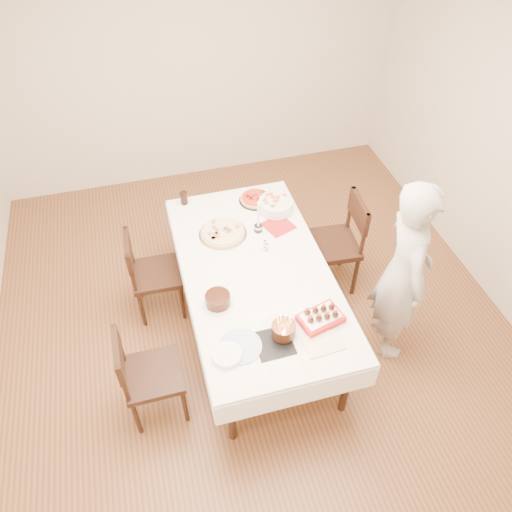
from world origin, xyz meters
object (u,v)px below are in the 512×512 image
object	(u,v)px
chair_right_savory	(331,245)
chair_left_savory	(157,274)
birthday_cake	(284,327)
pizza_pepperoni	(255,199)
cola_glass	(184,198)
layer_cake	(218,300)
chair_left_dessert	(153,374)
taper_candle	(258,216)
pasta_bowl	(276,205)
strawberry_box	(321,317)
dining_table	(256,300)
pizza_white	(223,233)
person	(403,273)

from	to	relation	value
chair_right_savory	chair_left_savory	size ratio (longest dim) A/B	1.11
chair_right_savory	birthday_cake	world-z (taller)	chair_right_savory
pizza_pepperoni	cola_glass	world-z (taller)	cola_glass
layer_cake	chair_left_dessert	bearing A→B (deg)	-154.03
pizza_pepperoni	taper_candle	world-z (taller)	taper_candle
chair_left_dessert	pasta_bowl	world-z (taller)	chair_left_dessert
pasta_bowl	pizza_pepperoni	bearing A→B (deg)	128.06
strawberry_box	dining_table	bearing A→B (deg)	117.09
chair_right_savory	strawberry_box	xyz separation A→B (m)	(-0.50, -0.98, 0.30)
chair_left_savory	birthday_cake	xyz separation A→B (m)	(0.79, -1.13, 0.40)
dining_table	pasta_bowl	distance (m)	0.88
pasta_bowl	cola_glass	xyz separation A→B (m)	(-0.78, 0.31, 0.00)
chair_right_savory	chair_left_dessert	xyz separation A→B (m)	(-1.74, -0.90, -0.04)
taper_candle	cola_glass	distance (m)	0.78
chair_right_savory	pasta_bowl	xyz separation A→B (m)	(-0.45, 0.31, 0.32)
chair_right_savory	strawberry_box	distance (m)	1.14
dining_table	taper_candle	bearing A→B (deg)	72.31
pizza_white	dining_table	bearing A→B (deg)	-71.13
dining_table	strawberry_box	distance (m)	0.80
dining_table	pizza_pepperoni	xyz separation A→B (m)	(0.23, 0.85, 0.40)
person	birthday_cake	distance (m)	1.07
chair_left_savory	chair_left_dessert	xyz separation A→B (m)	(-0.15, -1.00, 0.00)
chair_left_savory	layer_cake	xyz separation A→B (m)	(0.41, -0.73, 0.36)
taper_candle	layer_cake	world-z (taller)	taper_candle
chair_right_savory	layer_cake	world-z (taller)	chair_right_savory
chair_left_dessert	layer_cake	world-z (taller)	chair_left_dessert
chair_left_savory	chair_right_savory	bearing A→B (deg)	178.40
chair_left_dessert	strawberry_box	size ratio (longest dim) A/B	2.88
pizza_white	pizza_pepperoni	world-z (taller)	same
person	taper_candle	xyz separation A→B (m)	(-0.92, 0.86, 0.07)
taper_candle	chair_right_savory	bearing A→B (deg)	-6.82
pizza_pepperoni	layer_cake	world-z (taller)	layer_cake
person	layer_cake	distance (m)	1.43
birthday_cake	taper_candle	bearing A→B (deg)	83.62
cola_glass	strawberry_box	bearing A→B (deg)	-65.74
pizza_white	pasta_bowl	distance (m)	0.57
chair_left_dessert	pasta_bowl	bearing A→B (deg)	-137.37
birthday_cake	chair_right_savory	bearing A→B (deg)	52.07
pizza_pepperoni	cola_glass	bearing A→B (deg)	167.99
person	pizza_pepperoni	bearing A→B (deg)	43.49
pizza_white	strawberry_box	size ratio (longest dim) A/B	1.33
person	pasta_bowl	distance (m)	1.29
dining_table	person	world-z (taller)	person
person	strawberry_box	world-z (taller)	person
person	pasta_bowl	size ratio (longest dim) A/B	5.47
chair_left_savory	person	distance (m)	2.07
dining_table	chair_right_savory	xyz separation A→B (m)	(0.82, 0.36, 0.12)
chair_right_savory	pizza_white	distance (m)	1.02
chair_right_savory	taper_candle	world-z (taller)	taper_candle
dining_table	pizza_white	size ratio (longest dim) A/B	5.19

